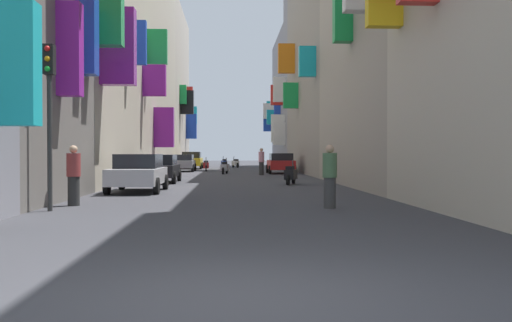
# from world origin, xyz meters

# --- Properties ---
(ground_plane) EXTENTS (140.00, 140.00, 0.00)m
(ground_plane) POSITION_xyz_m (0.00, 30.00, 0.00)
(ground_plane) COLOR #38383D
(building_left_mid_b) EXTENTS (7.31, 29.27, 20.75)m
(building_left_mid_b) POSITION_xyz_m (-7.99, 29.38, 10.36)
(building_left_mid_b) COLOR #BCB29E
(building_left_mid_b) RESTS_ON ground
(building_left_mid_c) EXTENTS (7.31, 15.98, 16.31)m
(building_left_mid_c) POSITION_xyz_m (-7.99, 52.01, 8.15)
(building_left_mid_c) COLOR #B2A899
(building_left_mid_c) RESTS_ON ground
(building_right_mid_a) EXTENTS (6.83, 13.30, 15.32)m
(building_right_mid_a) POSITION_xyz_m (7.99, 18.48, 7.66)
(building_right_mid_a) COLOR #9E9384
(building_right_mid_a) RESTS_ON ground
(building_right_mid_b) EXTENTS (7.30, 17.49, 16.84)m
(building_right_mid_b) POSITION_xyz_m (7.99, 33.87, 8.42)
(building_right_mid_b) COLOR gray
(building_right_mid_b) RESTS_ON ground
(building_right_mid_c) EXTENTS (7.27, 3.63, 19.92)m
(building_right_mid_c) POSITION_xyz_m (7.96, 44.44, 9.91)
(building_right_mid_c) COLOR gray
(building_right_mid_c) RESTS_ON ground
(building_right_far) EXTENTS (7.38, 13.75, 13.93)m
(building_right_far) POSITION_xyz_m (7.98, 53.13, 6.96)
(building_right_far) COLOR gray
(building_right_far) RESTS_ON ground
(parked_car_silver) EXTENTS (1.91, 3.98, 1.42)m
(parked_car_silver) POSITION_xyz_m (-3.50, 15.18, 0.75)
(parked_car_silver) COLOR #B7B7BC
(parked_car_silver) RESTS_ON ground
(parked_car_black) EXTENTS (2.02, 3.97, 1.38)m
(parked_car_black) POSITION_xyz_m (-3.62, 21.67, 0.73)
(parked_car_black) COLOR black
(parked_car_black) RESTS_ON ground
(parked_car_red) EXTENTS (1.91, 3.99, 1.44)m
(parked_car_red) POSITION_xyz_m (3.55, 33.28, 0.76)
(parked_car_red) COLOR #B21E1E
(parked_car_red) RESTS_ON ground
(parked_car_grey) EXTENTS (1.86, 4.20, 1.34)m
(parked_car_grey) POSITION_xyz_m (-3.78, 37.95, 0.72)
(parked_car_grey) COLOR slate
(parked_car_grey) RESTS_ON ground
(parked_car_yellow) EXTENTS (2.03, 4.28, 1.57)m
(parked_car_yellow) POSITION_xyz_m (-3.65, 45.27, 0.81)
(parked_car_yellow) COLOR gold
(parked_car_yellow) RESTS_ON ground
(scooter_blue) EXTENTS (0.66, 1.85, 1.13)m
(scooter_blue) POSITION_xyz_m (-0.69, 50.13, 0.46)
(scooter_blue) COLOR #2D4CAD
(scooter_blue) RESTS_ON ground
(scooter_silver) EXTENTS (0.63, 1.99, 1.13)m
(scooter_silver) POSITION_xyz_m (-0.43, 32.50, 0.46)
(scooter_silver) COLOR #ADADB2
(scooter_silver) RESTS_ON ground
(scooter_black) EXTENTS (0.74, 1.75, 1.13)m
(scooter_black) POSITION_xyz_m (2.76, 19.62, 0.46)
(scooter_black) COLOR black
(scooter_black) RESTS_ON ground
(scooter_red) EXTENTS (0.49, 1.80, 1.13)m
(scooter_red) POSITION_xyz_m (-2.00, 38.44, 0.46)
(scooter_red) COLOR red
(scooter_red) RESTS_ON ground
(scooter_white) EXTENTS (0.77, 1.77, 1.13)m
(scooter_white) POSITION_xyz_m (0.46, 49.18, 0.46)
(scooter_white) COLOR silver
(scooter_white) RESTS_ON ground
(pedestrian_crossing) EXTENTS (0.53, 0.53, 1.67)m
(pedestrian_crossing) POSITION_xyz_m (-4.36, 9.80, 0.83)
(pedestrian_crossing) COLOR #292929
(pedestrian_crossing) RESTS_ON ground
(pedestrian_near_left) EXTENTS (0.40, 0.40, 1.79)m
(pedestrian_near_left) POSITION_xyz_m (2.01, 30.49, 0.90)
(pedestrian_near_left) COLOR #2D2D2D
(pedestrian_near_left) RESTS_ON ground
(pedestrian_near_right) EXTENTS (0.52, 0.52, 1.68)m
(pedestrian_near_right) POSITION_xyz_m (2.58, 8.77, 0.84)
(pedestrian_near_right) COLOR #3E3E3E
(pedestrian_near_right) RESTS_ON ground
(traffic_light_near_corner) EXTENTS (0.26, 0.34, 4.17)m
(traffic_light_near_corner) POSITION_xyz_m (-4.56, 8.40, 2.84)
(traffic_light_near_corner) COLOR #2D2D2D
(traffic_light_near_corner) RESTS_ON ground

